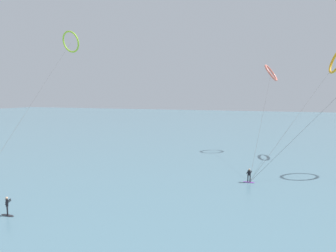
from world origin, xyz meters
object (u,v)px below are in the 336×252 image
(kite_lime, at_px, (71,42))
(surfer_violet, at_px, (249,176))
(kite_coral, at_px, (271,73))
(surfer_charcoal, at_px, (7,207))

(kite_lime, bearing_deg, surfer_violet, 174.38)
(surfer_violet, distance_m, kite_coral, 27.24)
(surfer_violet, height_order, kite_coral, kite_coral)
(surfer_charcoal, height_order, surfer_violet, same)
(kite_lime, bearing_deg, surfer_charcoal, 125.62)
(surfer_charcoal, xyz_separation_m, kite_lime, (-13.30, 26.10, 19.13))
(surfer_charcoal, relative_size, kite_lime, 0.06)
(surfer_violet, xyz_separation_m, kite_lime, (-32.01, 8.13, 19.13))
(surfer_violet, distance_m, kite_lime, 38.16)
(kite_coral, distance_m, kite_lime, 36.94)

